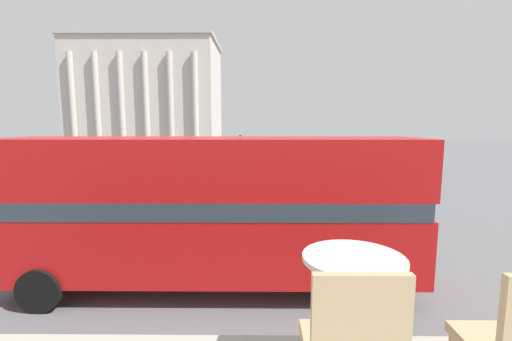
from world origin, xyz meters
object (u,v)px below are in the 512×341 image
double_decker_bus (212,206)px  car_black (243,166)px  traffic_light_near (404,182)px  pedestrian_black (309,220)px  cafe_dining_table (353,288)px  plaza_building_left (149,98)px  pedestrian_blue (183,194)px  traffic_light_mid (242,159)px  car_maroon (195,183)px  pedestrian_red (295,170)px  pedestrian_yellow (203,160)px

double_decker_bus → car_black: bearing=82.9°
traffic_light_near → pedestrian_black: 3.77m
double_decker_bus → car_black: 22.90m
cafe_dining_table → plaza_building_left: (-18.88, 55.91, 5.53)m
cafe_dining_table → pedestrian_blue: 15.86m
double_decker_bus → traffic_light_mid: size_ratio=2.75×
car_maroon → car_black: size_ratio=1.00×
car_maroon → pedestrian_red: 8.62m
double_decker_bus → traffic_light_near: (6.61, 3.54, 0.10)m
pedestrian_red → pedestrian_black: size_ratio=0.98×
traffic_light_near → pedestrian_red: 14.99m
double_decker_bus → traffic_light_mid: 10.67m
pedestrian_red → pedestrian_yellow: bearing=10.6°
double_decker_bus → pedestrian_black: 4.82m
double_decker_bus → traffic_light_near: bearing=20.4°
plaza_building_left → car_maroon: bearing=-68.3°
plaza_building_left → pedestrian_black: bearing=-66.0°
pedestrian_black → pedestrian_blue: pedestrian_blue is taller
double_decker_bus → plaza_building_left: bearing=101.5°
car_black → pedestrian_black: bearing=-23.6°
traffic_light_near → car_maroon: (-9.58, 9.83, -1.74)m
car_maroon → car_black: (2.73, 9.46, 0.00)m
plaza_building_left → pedestrian_red: bearing=-55.3°
pedestrian_black → plaza_building_left: bearing=-154.9°
plaza_building_left → traffic_light_mid: (17.32, -38.20, -6.50)m
traffic_light_near → pedestrian_red: traffic_light_near is taller
double_decker_bus → traffic_light_near: size_ratio=2.92×
traffic_light_mid → car_black: bearing=92.4°
cafe_dining_table → pedestrian_red: size_ratio=0.43×
traffic_light_near → pedestrian_red: bearing=99.6°
car_black → pedestrian_red: size_ratio=2.49×
plaza_building_left → traffic_light_near: size_ratio=6.19×
car_black → pedestrian_red: bearing=10.1°
double_decker_bus → pedestrian_red: size_ratio=6.45×
pedestrian_yellow → pedestrian_black: (7.52, -22.09, -0.06)m
cafe_dining_table → pedestrian_black: cafe_dining_table is taller
pedestrian_yellow → double_decker_bus: bearing=48.0°
plaza_building_left → pedestrian_yellow: bearing=-61.5°
cafe_dining_table → traffic_light_near: cafe_dining_table is taller
car_maroon → pedestrian_black: pedestrian_black is taller
double_decker_bus → cafe_dining_table: size_ratio=14.92×
plaza_building_left → pedestrian_yellow: size_ratio=12.70×
traffic_light_mid → plaza_building_left: bearing=114.4°
car_black → traffic_light_mid: bearing=-31.1°
traffic_light_mid → car_maroon: traffic_light_mid is taller
traffic_light_near → pedestrian_red: (-2.49, 14.71, -1.47)m
traffic_light_near → car_maroon: 13.84m
car_maroon → pedestrian_black: (6.10, -9.96, 0.30)m
pedestrian_yellow → pedestrian_blue: size_ratio=1.01×
cafe_dining_table → plaza_building_left: size_ratio=0.03×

